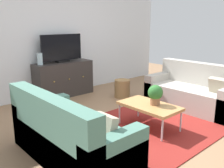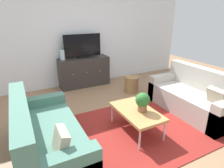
{
  "view_description": "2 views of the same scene",
  "coord_description": "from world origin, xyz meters",
  "views": [
    {
      "loc": [
        -2.86,
        -2.48,
        1.64
      ],
      "look_at": [
        0.0,
        0.68,
        0.56
      ],
      "focal_mm": 39.94,
      "sensor_mm": 36.0,
      "label": 1
    },
    {
      "loc": [
        -1.58,
        -2.39,
        1.86
      ],
      "look_at": [
        0.0,
        0.68,
        0.56
      ],
      "focal_mm": 30.35,
      "sensor_mm": 36.0,
      "label": 2
    }
  ],
  "objects": [
    {
      "name": "couch_left_side",
      "position": [
        -1.43,
        -0.1,
        0.29
      ],
      "size": [
        0.8,
        1.7,
        0.85
      ],
      "color": "#4C7A6B",
      "rests_on": "ground_plane"
    },
    {
      "name": "glass_vase",
      "position": [
        -0.56,
        2.27,
        0.89
      ],
      "size": [
        0.11,
        0.11,
        0.24
      ],
      "primitive_type": "cylinder",
      "color": "silver",
      "rests_on": "tv_console"
    },
    {
      "name": "area_rug",
      "position": [
        0.0,
        -0.15,
        0.01
      ],
      "size": [
        2.5,
        1.9,
        0.01
      ],
      "primitive_type": "cube",
      "color": "maroon",
      "rests_on": "ground_plane"
    },
    {
      "name": "wall_back",
      "position": [
        0.0,
        2.55,
        1.35
      ],
      "size": [
        6.4,
        0.12,
        2.7
      ],
      "primitive_type": "cube",
      "color": "white",
      "rests_on": "ground_plane"
    },
    {
      "name": "wicker_basket",
      "position": [
        0.86,
        1.3,
        0.2
      ],
      "size": [
        0.34,
        0.34,
        0.39
      ],
      "primitive_type": "cylinder",
      "color": "#9E7547",
      "rests_on": "ground_plane"
    },
    {
      "name": "tv_console",
      "position": [
        -0.02,
        2.27,
        0.38
      ],
      "size": [
        1.31,
        0.47,
        0.77
      ],
      "color": "#332D2B",
      "rests_on": "ground_plane"
    },
    {
      "name": "potted_plant",
      "position": [
        0.08,
        -0.22,
        0.56
      ],
      "size": [
        0.23,
        0.23,
        0.31
      ],
      "color": "#936042",
      "rests_on": "coffee_table"
    },
    {
      "name": "ground_plane",
      "position": [
        0.0,
        0.0,
        0.0
      ],
      "size": [
        10.0,
        10.0,
        0.0
      ],
      "primitive_type": "plane",
      "color": "#997251"
    },
    {
      "name": "couch_right_side",
      "position": [
        1.43,
        -0.1,
        0.29
      ],
      "size": [
        0.8,
        1.7,
        0.85
      ],
      "color": "#B2ADA3",
      "rests_on": "ground_plane"
    },
    {
      "name": "flat_screen_tv",
      "position": [
        -0.02,
        2.29,
        1.07
      ],
      "size": [
        0.97,
        0.16,
        0.6
      ],
      "color": "black",
      "rests_on": "tv_console"
    },
    {
      "name": "coffee_table",
      "position": [
        0.02,
        -0.16,
        0.36
      ],
      "size": [
        0.54,
        0.93,
        0.39
      ],
      "color": "#B7844C",
      "rests_on": "ground_plane"
    }
  ]
}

